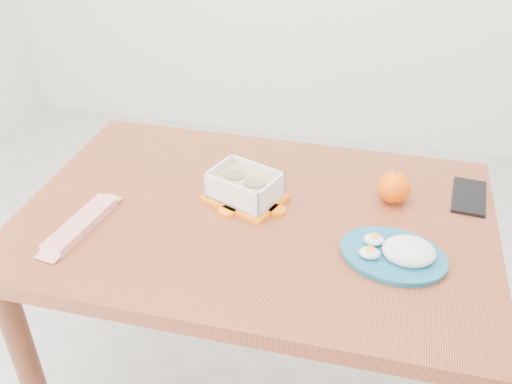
% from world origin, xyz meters
% --- Properties ---
extents(ground, '(3.50, 3.50, 0.00)m').
position_xyz_m(ground, '(0.00, 0.00, 0.00)').
color(ground, '#B7B7B2').
rests_on(ground, ground).
extents(dining_table, '(1.13, 0.75, 0.75)m').
position_xyz_m(dining_table, '(0.09, -0.08, 0.64)').
color(dining_table, '#A3502E').
rests_on(dining_table, ground).
extents(food_container, '(0.22, 0.20, 0.08)m').
position_xyz_m(food_container, '(0.05, -0.03, 0.79)').
color(food_container, orange).
rests_on(food_container, dining_table).
extents(orange_fruit, '(0.08, 0.08, 0.08)m').
position_xyz_m(orange_fruit, '(0.41, 0.05, 0.79)').
color(orange_fruit, orange).
rests_on(orange_fruit, dining_table).
extents(rice_plate, '(0.27, 0.27, 0.06)m').
position_xyz_m(rice_plate, '(0.43, -0.17, 0.77)').
color(rice_plate, '#165E7C').
rests_on(rice_plate, dining_table).
extents(candy_bar, '(0.09, 0.23, 0.02)m').
position_xyz_m(candy_bar, '(-0.29, -0.23, 0.76)').
color(candy_bar, red).
rests_on(candy_bar, dining_table).
extents(smartphone, '(0.09, 0.17, 0.01)m').
position_xyz_m(smartphone, '(0.59, 0.11, 0.75)').
color(smartphone, black).
rests_on(smartphone, dining_table).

